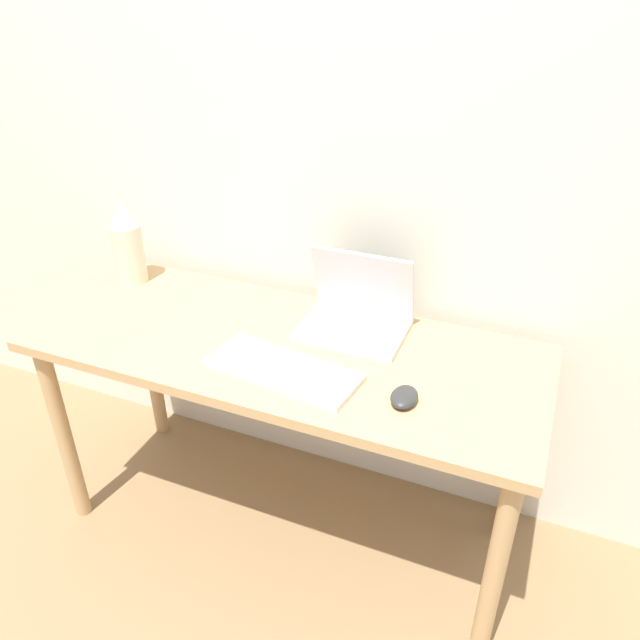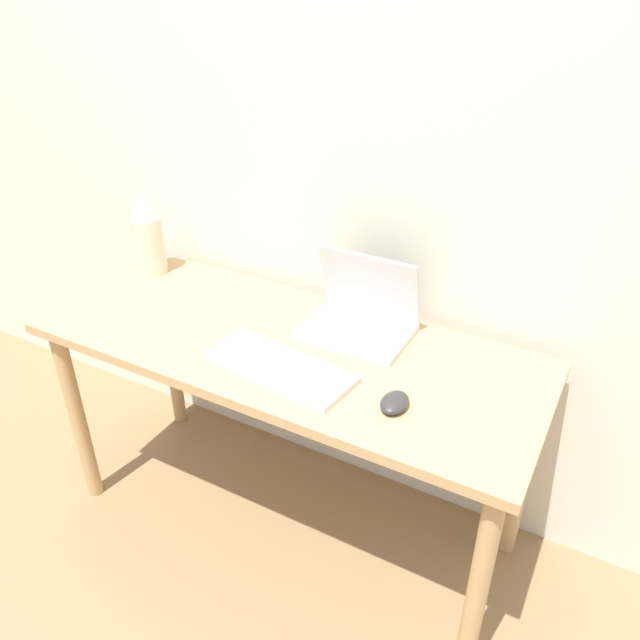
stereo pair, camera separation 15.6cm
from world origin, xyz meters
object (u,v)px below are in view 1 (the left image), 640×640
at_px(laptop, 357,313).
at_px(keyboard, 283,370).
at_px(mouse, 404,397).
at_px(vase, 127,243).

distance_m(laptop, keyboard, 0.30).
xyz_separation_m(keyboard, mouse, (0.32, 0.00, 0.01)).
distance_m(laptop, mouse, 0.36).
bearing_deg(vase, keyboard, -22.64).
relative_size(mouse, vase, 0.34).
bearing_deg(mouse, keyboard, -179.64).
xyz_separation_m(keyboard, vase, (-0.68, 0.28, 0.12)).
relative_size(keyboard, mouse, 4.50).
relative_size(laptop, keyboard, 0.71).
height_order(laptop, vase, vase).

